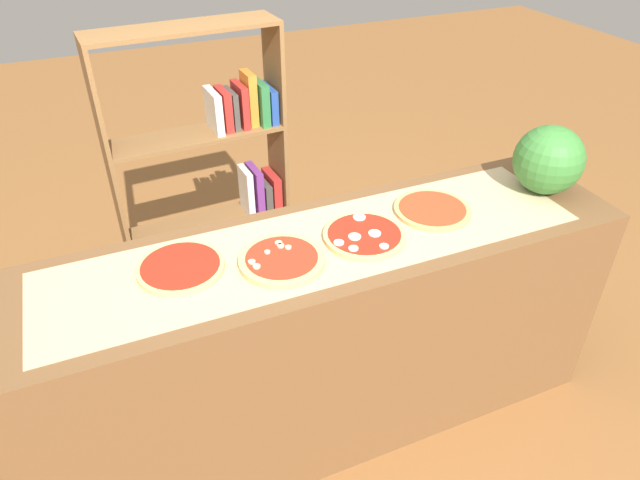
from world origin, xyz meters
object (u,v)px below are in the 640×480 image
object	(u,v)px
pizza_plain_0	(181,267)
watermelon	(549,160)
pizza_mushroom_1	(282,260)
pizza_mozzarella_2	(364,236)
bookshelf	(224,181)
pizza_plain_3	(432,210)

from	to	relation	value
pizza_plain_0	watermelon	world-z (taller)	watermelon
pizza_mushroom_1	watermelon	world-z (taller)	watermelon
pizza_plain_0	pizza_mozzarella_2	world-z (taller)	pizza_mozzarella_2
bookshelf	pizza_mozzarella_2	bearing A→B (deg)	-75.54
pizza_plain_3	bookshelf	size ratio (longest dim) A/B	0.20
pizza_plain_0	bookshelf	size ratio (longest dim) A/B	0.20
pizza_plain_3	bookshelf	distance (m)	1.13
pizza_mushroom_1	pizza_plain_3	world-z (taller)	pizza_mushroom_1
pizza_mushroom_1	pizza_mozzarella_2	size ratio (longest dim) A/B	0.99
pizza_mozzarella_2	bookshelf	bearing A→B (deg)	104.46
pizza_plain_0	pizza_mushroom_1	distance (m)	0.33
pizza_plain_0	watermelon	xyz separation A→B (m)	(1.46, -0.05, 0.13)
pizza_plain_0	pizza_mozzarella_2	bearing A→B (deg)	-6.52
pizza_plain_0	bookshelf	xyz separation A→B (m)	(0.38, 0.93, -0.23)
pizza_mushroom_1	pizza_plain_3	distance (m)	0.65
watermelon	pizza_plain_0	bearing A→B (deg)	178.05
pizza_mozzarella_2	watermelon	world-z (taller)	watermelon
pizza_mozzarella_2	pizza_plain_3	distance (m)	0.33
pizza_plain_3	watermelon	xyz separation A→B (m)	(0.50, -0.03, 0.13)
watermelon	bookshelf	distance (m)	1.50
pizza_plain_3	pizza_mushroom_1	bearing A→B (deg)	-172.97
pizza_plain_0	pizza_mozzarella_2	xyz separation A→B (m)	(0.64, -0.07, 0.00)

